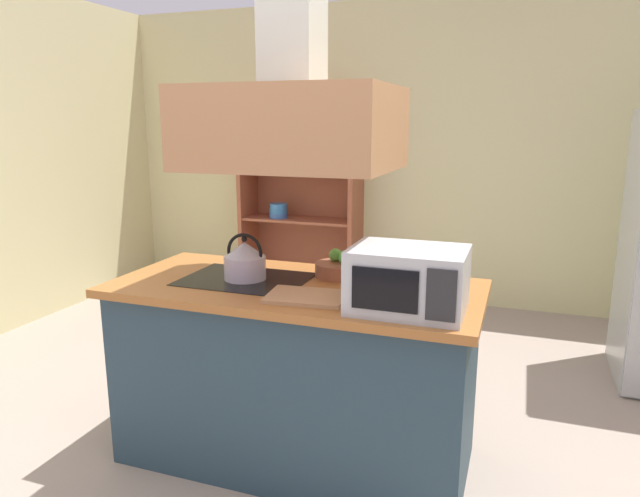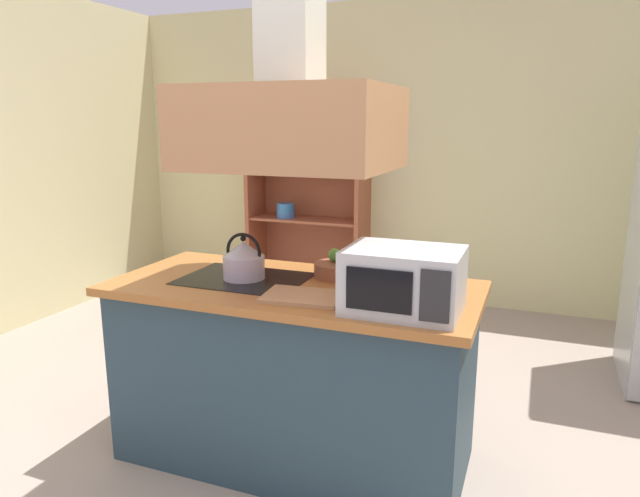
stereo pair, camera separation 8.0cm
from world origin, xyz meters
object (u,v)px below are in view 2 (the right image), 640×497
object	(u,v)px
wine_glass_on_counter	(396,255)
fruit_bowl	(337,268)
cutting_board	(303,297)
microwave	(404,280)
kettle	(244,260)
dish_cabinet	(309,211)

from	to	relation	value
wine_glass_on_counter	fruit_bowl	world-z (taller)	wine_glass_on_counter
wine_glass_on_counter	fruit_bowl	xyz separation A→B (m)	(-0.31, 0.07, -0.11)
cutting_board	wine_glass_on_counter	distance (m)	0.48
cutting_board	microwave	size ratio (longest dim) A/B	0.74
cutting_board	wine_glass_on_counter	xyz separation A→B (m)	(0.33, 0.32, 0.14)
kettle	cutting_board	bearing A→B (deg)	-25.76
dish_cabinet	fruit_bowl	size ratio (longest dim) A/B	8.25
kettle	fruit_bowl	size ratio (longest dim) A/B	1.02
kettle	wine_glass_on_counter	world-z (taller)	kettle
dish_cabinet	kettle	bearing A→B (deg)	-74.22
cutting_board	fruit_bowl	xyz separation A→B (m)	(0.02, 0.39, 0.04)
kettle	cutting_board	size ratio (longest dim) A/B	0.67
dish_cabinet	wine_glass_on_counter	size ratio (longest dim) A/B	8.88
dish_cabinet	microwave	bearing A→B (deg)	-60.88
kettle	microwave	xyz separation A→B (m)	(0.83, -0.20, 0.03)
dish_cabinet	kettle	world-z (taller)	dish_cabinet
cutting_board	wine_glass_on_counter	bearing A→B (deg)	44.36
cutting_board	fruit_bowl	distance (m)	0.39
dish_cabinet	fruit_bowl	bearing A→B (deg)	-64.65
dish_cabinet	microwave	distance (m)	3.26
dish_cabinet	wine_glass_on_counter	xyz separation A→B (m)	(1.47, -2.51, 0.25)
wine_glass_on_counter	cutting_board	bearing A→B (deg)	-135.64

